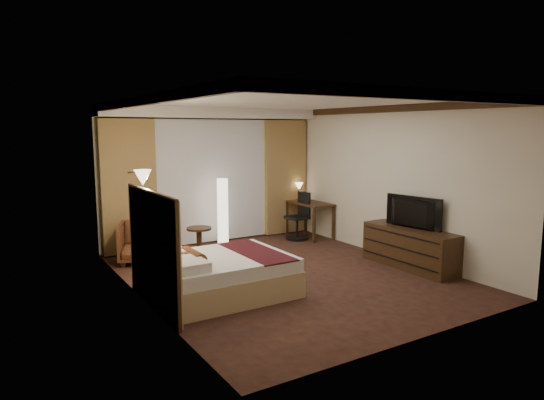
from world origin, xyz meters
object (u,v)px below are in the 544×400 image
armchair (142,240)px  television (410,211)px  dresser (410,248)px  bed (221,276)px  side_table (199,241)px  desk (310,220)px  floor_lamp (223,212)px  office_chair (297,216)px

armchair → television: (3.66, -2.66, 0.57)m
dresser → bed: bearing=172.6°
side_table → dresser: dresser is taller
side_table → television: 3.77m
dresser → desk: bearing=91.0°
floor_lamp → desk: floor_lamp is taller
side_table → floor_lamp: floor_lamp is taller
bed → floor_lamp: bearing=63.4°
desk → office_chair: bearing=-172.0°
dresser → side_table: bearing=135.2°
armchair → office_chair: office_chair is taller
bed → armchair: size_ratio=2.38×
side_table → dresser: (2.65, -2.62, 0.08)m
desk → side_table: bearing=-177.2°
side_table → dresser: 3.73m
bed → desk: 3.97m
bed → dresser: 3.29m
television → floor_lamp: bearing=24.9°
office_chair → television: television is taller
bed → armchair: armchair is taller
bed → desk: desk is taller
desk → dresser: bearing=-89.0°
side_table → television: television is taller
desk → bed: bearing=-144.1°
side_table → desk: (2.60, 0.13, 0.12)m
office_chair → floor_lamp: bearing=166.7°
desk → television: bearing=-89.6°
bed → dresser: (3.26, -0.42, 0.06)m
office_chair → bed: bearing=-145.1°
bed → television: (3.23, -0.42, 0.69)m
bed → television: size_ratio=1.80×
armchair → dresser: (3.69, -2.66, -0.06)m
side_table → floor_lamp: (0.66, 0.35, 0.42)m
bed → side_table: (0.62, 2.20, -0.02)m
bed → television: bearing=-7.5°
armchair → desk: (3.64, 0.10, -0.01)m
floor_lamp → bed: bearing=-116.6°
television → bed: bearing=74.0°
side_table → television: (2.62, -2.62, 0.71)m
floor_lamp → television: 3.57m
side_table → desk: 2.60m
armchair → desk: 3.64m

